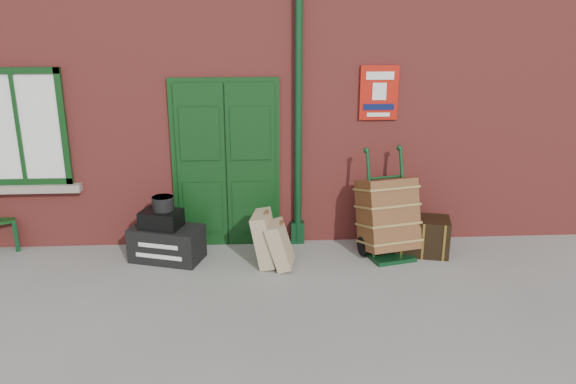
{
  "coord_description": "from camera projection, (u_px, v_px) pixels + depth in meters",
  "views": [
    {
      "loc": [
        0.09,
        -5.75,
        3.0
      ],
      "look_at": [
        0.47,
        0.6,
        1.0
      ],
      "focal_mm": 35.0,
      "sensor_mm": 36.0,
      "label": 1
    }
  ],
  "objects": [
    {
      "name": "ground",
      "position": [
        250.0,
        292.0,
        6.37
      ],
      "size": [
        80.0,
        80.0,
        0.0
      ],
      "primitive_type": "plane",
      "color": "gray",
      "rests_on": "ground"
    },
    {
      "name": "station_building",
      "position": [
        248.0,
        70.0,
        9.04
      ],
      "size": [
        10.3,
        4.3,
        4.36
      ],
      "color": "#993731",
      "rests_on": "ground"
    },
    {
      "name": "houdini_trunk",
      "position": [
        167.0,
        243.0,
        7.17
      ],
      "size": [
        0.99,
        0.73,
        0.44
      ],
      "primitive_type": "cube",
      "rotation": [
        0.0,
        0.0,
        -0.31
      ],
      "color": "black",
      "rests_on": "ground"
    },
    {
      "name": "strongbox",
      "position": [
        161.0,
        219.0,
        7.07
      ],
      "size": [
        0.57,
        0.48,
        0.22
      ],
      "primitive_type": "cube",
      "rotation": [
        0.0,
        0.0,
        -0.31
      ],
      "color": "black",
      "rests_on": "houdini_trunk"
    },
    {
      "name": "hatbox",
      "position": [
        163.0,
        203.0,
        7.04
      ],
      "size": [
        0.33,
        0.33,
        0.18
      ],
      "primitive_type": "cylinder",
      "rotation": [
        0.0,
        0.0,
        -0.31
      ],
      "color": "black",
      "rests_on": "strongbox"
    },
    {
      "name": "suitcase_back",
      "position": [
        265.0,
        239.0,
        7.0
      ],
      "size": [
        0.39,
        0.52,
        0.69
      ],
      "primitive_type": "cube",
      "rotation": [
        0.0,
        -0.19,
        -0.18
      ],
      "color": "tan",
      "rests_on": "ground"
    },
    {
      "name": "suitcase_front",
      "position": [
        280.0,
        245.0,
        6.93
      ],
      "size": [
        0.4,
        0.48,
        0.59
      ],
      "primitive_type": "cube",
      "rotation": [
        0.0,
        -0.3,
        -0.18
      ],
      "color": "tan",
      "rests_on": "ground"
    },
    {
      "name": "porter_trolley",
      "position": [
        387.0,
        216.0,
        7.24
      ],
      "size": [
        0.81,
        0.85,
        1.37
      ],
      "rotation": [
        0.0,
        0.0,
        0.24
      ],
      "color": "#0D361A",
      "rests_on": "ground"
    },
    {
      "name": "dark_trunk",
      "position": [
        422.0,
        236.0,
        7.36
      ],
      "size": [
        0.76,
        0.59,
        0.49
      ],
      "primitive_type": "cube",
      "rotation": [
        0.0,
        0.0,
        -0.24
      ],
      "color": "black",
      "rests_on": "ground"
    }
  ]
}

